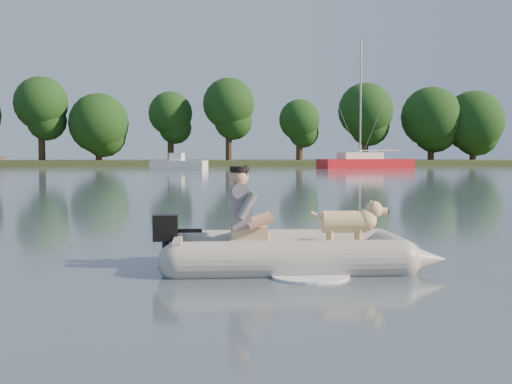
{
  "coord_description": "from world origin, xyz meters",
  "views": [
    {
      "loc": [
        -0.76,
        -7.5,
        1.3
      ],
      "look_at": [
        0.22,
        1.56,
        0.75
      ],
      "focal_mm": 45.0,
      "sensor_mm": 36.0,
      "label": 1
    }
  ],
  "objects": [
    {
      "name": "sailboat",
      "position": [
        14.86,
        47.68,
        0.5
      ],
      "size": [
        8.69,
        4.17,
        11.48
      ],
      "rotation": [
        0.0,
        0.0,
        0.21
      ],
      "color": "red",
      "rests_on": "water"
    },
    {
      "name": "water",
      "position": [
        0.0,
        0.0,
        0.0
      ],
      "size": [
        160.0,
        160.0,
        0.0
      ],
      "primitive_type": "plane",
      "color": "#50616C",
      "rests_on": "ground"
    },
    {
      "name": "shore_bank",
      "position": [
        0.0,
        62.0,
        0.25
      ],
      "size": [
        160.0,
        12.0,
        0.7
      ],
      "primitive_type": "cube",
      "color": "#47512D",
      "rests_on": "water"
    },
    {
      "name": "dinghy",
      "position": [
        0.48,
        -0.28,
        0.52
      ],
      "size": [
        4.11,
        2.67,
        1.24
      ],
      "primitive_type": null,
      "rotation": [
        0.0,
        0.0,
        -0.03
      ],
      "color": "gray",
      "rests_on": "water"
    },
    {
      "name": "man",
      "position": [
        -0.14,
        -0.21,
        0.69
      ],
      "size": [
        0.66,
        0.57,
        0.96
      ],
      "primitive_type": null,
      "rotation": [
        0.0,
        0.0,
        -0.03
      ],
      "color": "slate",
      "rests_on": "dinghy"
    },
    {
      "name": "dog",
      "position": [
        1.05,
        -0.25,
        0.46
      ],
      "size": [
        0.84,
        0.32,
        0.55
      ],
      "primitive_type": null,
      "rotation": [
        0.0,
        0.0,
        -0.03
      ],
      "color": "tan",
      "rests_on": "dinghy"
    },
    {
      "name": "outboard_motor",
      "position": [
        -1.0,
        -0.23,
        0.28
      ],
      "size": [
        0.38,
        0.27,
        0.7
      ],
      "primitive_type": null,
      "rotation": [
        0.0,
        0.0,
        -0.03
      ],
      "color": "black",
      "rests_on": "dinghy"
    },
    {
      "name": "motorboat",
      "position": [
        -1.38,
        46.1,
        0.91
      ],
      "size": [
        5.05,
        3.2,
        2.0
      ],
      "primitive_type": null,
      "rotation": [
        0.0,
        0.0,
        -0.32
      ],
      "color": "white",
      "rests_on": "water"
    },
    {
      "name": "treeline",
      "position": [
        1.46,
        61.1,
        5.39
      ],
      "size": [
        75.85,
        7.35,
        9.27
      ],
      "color": "#332316",
      "rests_on": "shore_bank"
    }
  ]
}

